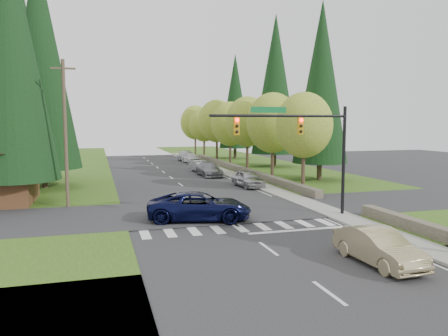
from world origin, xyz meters
name	(u,v)px	position (x,y,z in m)	size (l,w,h in m)	color
ground	(261,243)	(0.00, 0.00, 0.00)	(120.00, 120.00, 0.00)	#28282B
grass_east	(310,181)	(13.00, 20.00, 0.03)	(14.00, 110.00, 0.06)	#305516
grass_west	(30,192)	(-13.00, 20.00, 0.03)	(14.00, 110.00, 0.06)	#305516
cross_street	(217,211)	(0.00, 8.00, 0.00)	(120.00, 8.00, 0.10)	#28282B
sidewalk_east	(246,180)	(6.90, 22.00, 0.07)	(1.80, 80.00, 0.13)	gray
curb_east	(238,180)	(6.05, 22.00, 0.07)	(0.20, 80.00, 0.13)	gray
stone_wall_north	(238,169)	(8.60, 30.00, 0.35)	(0.70, 40.00, 0.70)	#4C4438
traffic_signal	(303,136)	(4.37, 4.50, 4.98)	(8.70, 0.37, 6.80)	black
utility_pole	(65,133)	(-9.50, 12.00, 5.14)	(1.60, 0.24, 10.00)	#473828
decid_tree_0	(304,125)	(9.20, 14.00, 5.60)	(4.80, 4.80, 8.37)	#38281C
decid_tree_1	(273,123)	(9.30, 21.00, 5.80)	(5.20, 5.20, 8.80)	#38281C
decid_tree_2	(247,122)	(9.10, 28.00, 5.93)	(5.00, 5.00, 8.82)	#38281C
decid_tree_3	(230,124)	(9.20, 35.00, 5.66)	(5.00, 5.00, 8.55)	#38281C
decid_tree_4	(217,121)	(9.30, 42.00, 6.06)	(5.40, 5.40, 9.18)	#38281C
decid_tree_5	(204,125)	(9.10, 49.00, 5.53)	(4.80, 4.80, 8.30)	#38281C
decid_tree_6	(195,123)	(9.20, 56.00, 5.86)	(5.20, 5.20, 8.86)	#38281C
conifer_w_a	(10,49)	(-13.00, 14.00, 10.79)	(6.12, 6.12, 19.80)	#38281C
conifer_w_c	(40,59)	(-12.00, 22.00, 11.29)	(6.46, 6.46, 20.80)	#38281C
conifer_w_e	(26,77)	(-14.00, 28.00, 10.29)	(5.78, 5.78, 18.80)	#38281C
conifer_e_a	(321,82)	(14.00, 20.00, 9.79)	(5.44, 5.44, 17.80)	#38281C
conifer_e_b	(275,84)	(15.00, 34.00, 10.79)	(6.12, 6.12, 19.80)	#38281C
conifer_e_c	(235,101)	(14.00, 48.00, 9.29)	(5.10, 5.10, 16.80)	#38281C
sedan_champagne	(379,247)	(3.49, -4.34, 0.74)	(1.56, 4.47, 1.47)	#C5B483
suv_navy	(200,206)	(-1.72, 5.64, 0.85)	(2.83, 6.14, 1.71)	black
parked_car_a	(248,178)	(5.60, 17.76, 0.77)	(1.83, 4.54, 1.55)	#A6A6AB
parked_car_b	(209,169)	(4.24, 26.74, 0.75)	(2.09, 5.15, 1.50)	gray
parked_car_c	(200,166)	(4.20, 30.71, 0.69)	(1.47, 4.21, 1.39)	#A2A2A6
parked_car_d	(191,158)	(5.60, 42.92, 0.76)	(1.80, 4.46, 1.52)	silver
parked_car_e	(187,156)	(5.60, 45.65, 0.77)	(2.15, 5.30, 1.54)	silver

